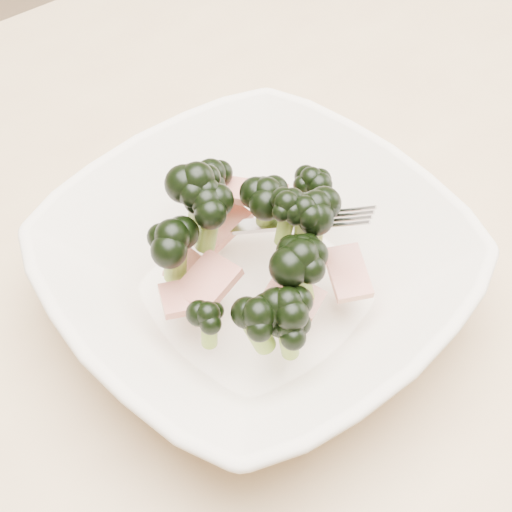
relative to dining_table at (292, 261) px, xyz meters
name	(u,v)px	position (x,y,z in m)	size (l,w,h in m)	color
ground	(277,501)	(0.00, 0.00, -0.65)	(4.00, 4.00, 0.00)	tan
dining_table	(292,261)	(0.00, 0.00, 0.00)	(1.20, 0.80, 0.75)	tan
broccoli_dish	(256,265)	(-0.10, -0.07, 0.14)	(0.31, 0.31, 0.12)	beige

